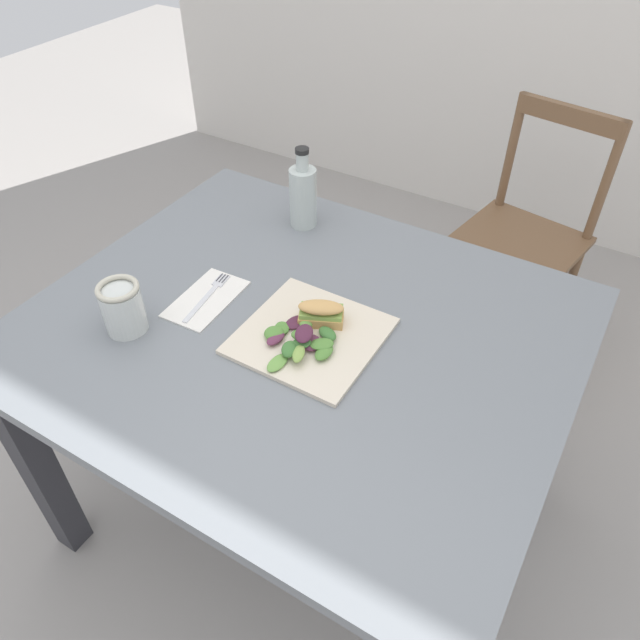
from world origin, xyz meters
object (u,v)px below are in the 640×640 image
object	(u,v)px
dining_table	(300,363)
mason_jar_iced_tea	(123,310)
plate_lunch	(311,336)
fork_on_napkin	(210,293)
sandwich_half_front	(321,313)
chair_wooden_far	(524,236)
bottle_cold_brew	(303,199)

from	to	relation	value
dining_table	mason_jar_iced_tea	bearing A→B (deg)	-147.84
plate_lunch	mason_jar_iced_tea	bearing A→B (deg)	-153.56
fork_on_napkin	mason_jar_iced_tea	world-z (taller)	mason_jar_iced_tea
plate_lunch	sandwich_half_front	distance (m)	0.06
chair_wooden_far	bottle_cold_brew	bearing A→B (deg)	-122.90
bottle_cold_brew	mason_jar_iced_tea	bearing A→B (deg)	-101.21
bottle_cold_brew	mason_jar_iced_tea	world-z (taller)	bottle_cold_brew
dining_table	fork_on_napkin	size ratio (longest dim) A/B	6.33
sandwich_half_front	mason_jar_iced_tea	size ratio (longest dim) A/B	0.93
dining_table	bottle_cold_brew	bearing A→B (deg)	120.57
sandwich_half_front	mason_jar_iced_tea	distance (m)	0.43
bottle_cold_brew	plate_lunch	bearing A→B (deg)	-56.08
chair_wooden_far	bottle_cold_brew	xyz separation A→B (m)	(-0.46, -0.71, 0.37)
plate_lunch	mason_jar_iced_tea	distance (m)	0.41
chair_wooden_far	mason_jar_iced_tea	world-z (taller)	chair_wooden_far
dining_table	mason_jar_iced_tea	world-z (taller)	mason_jar_iced_tea
sandwich_half_front	bottle_cold_brew	distance (m)	0.42
sandwich_half_front	bottle_cold_brew	size ratio (longest dim) A/B	0.50
chair_wooden_far	sandwich_half_front	distance (m)	1.11
chair_wooden_far	bottle_cold_brew	distance (m)	0.92
dining_table	plate_lunch	world-z (taller)	plate_lunch
sandwich_half_front	fork_on_napkin	xyz separation A→B (m)	(-0.28, -0.04, -0.03)
sandwich_half_front	bottle_cold_brew	bearing A→B (deg)	127.35
dining_table	sandwich_half_front	xyz separation A→B (m)	(0.04, 0.02, 0.16)
plate_lunch	mason_jar_iced_tea	size ratio (longest dim) A/B	2.46
sandwich_half_front	dining_table	bearing A→B (deg)	-150.72
dining_table	bottle_cold_brew	world-z (taller)	bottle_cold_brew
plate_lunch	fork_on_napkin	xyz separation A→B (m)	(-0.28, 0.00, 0.00)
dining_table	bottle_cold_brew	distance (m)	0.46
chair_wooden_far	mason_jar_iced_tea	distance (m)	1.43
plate_lunch	chair_wooden_far	bearing A→B (deg)	79.11
dining_table	chair_wooden_far	size ratio (longest dim) A/B	1.35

